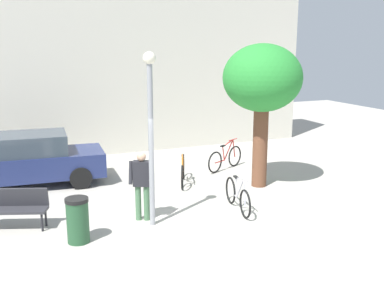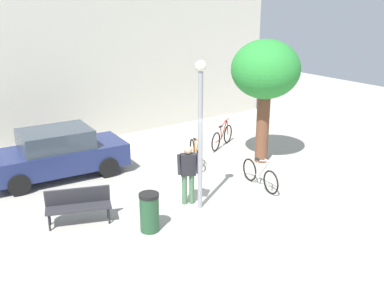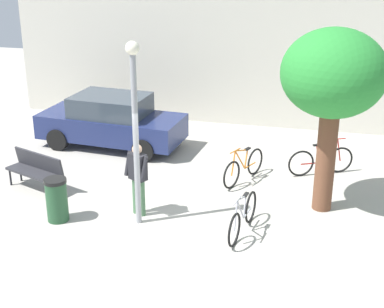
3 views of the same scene
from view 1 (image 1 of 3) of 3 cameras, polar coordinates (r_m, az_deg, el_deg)
name	(u,v)px [view 1 (image 1 of 3)]	position (r m, az deg, el deg)	size (l,w,h in m)	color
ground_plane	(204,223)	(11.21, 1.45, -8.36)	(36.00, 36.00, 0.00)	#A8A399
building_facade	(111,67)	(18.64, -9.77, 10.26)	(15.53, 2.00, 6.35)	beige
lamppost	(151,123)	(10.52, -5.02, 3.77)	(0.28, 0.28, 3.96)	gray
person_by_lamppost	(142,181)	(11.17, -6.07, -3.27)	(0.63, 0.47, 1.67)	#47704C
park_bench	(12,205)	(11.52, -20.93, -5.78)	(1.66, 1.01, 0.92)	#2D2D33
plaza_tree	(262,81)	(13.55, 8.49, 8.71)	(2.24, 2.24, 4.12)	brown
bicycle_silver	(238,196)	(11.95, 5.54, -5.05)	(0.33, 1.80, 0.97)	black
bicycle_orange	(183,171)	(14.10, -1.12, -2.08)	(0.77, 1.68, 0.97)	black
bicycle_red	(225,158)	(15.67, 4.05, -0.51)	(1.64, 0.86, 0.97)	black
parked_car_navy	(30,160)	(14.64, -18.93, -0.66)	(4.33, 2.09, 1.55)	navy
trash_bin	(78,220)	(10.33, -13.63, -7.76)	(0.49, 0.49, 0.98)	#234C2D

